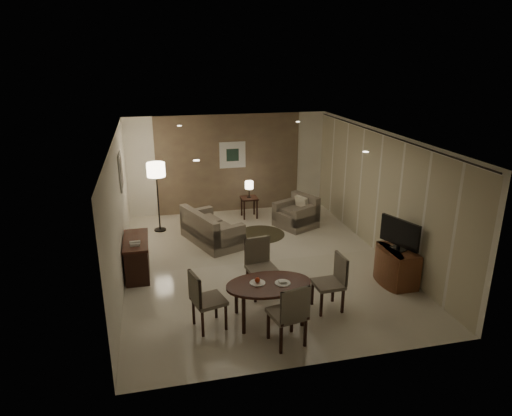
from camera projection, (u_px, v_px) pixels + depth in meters
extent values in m
cube|color=beige|center=(258.00, 262.00, 9.76)|extent=(5.50, 7.00, 0.00)
cube|color=white|center=(258.00, 136.00, 8.89)|extent=(5.50, 7.00, 0.00)
cube|color=#79664B|center=(229.00, 164.00, 12.56)|extent=(5.50, 0.00, 2.70)
cube|color=white|center=(119.00, 212.00, 8.74)|extent=(0.00, 7.00, 2.70)
cube|color=white|center=(381.00, 193.00, 9.92)|extent=(0.00, 7.00, 2.70)
cube|color=#79664B|center=(229.00, 164.00, 12.54)|extent=(3.96, 0.03, 2.70)
cylinder|color=black|center=(383.00, 134.00, 9.49)|extent=(0.03, 6.80, 0.03)
cube|color=silver|center=(233.00, 155.00, 12.46)|extent=(0.72, 0.03, 0.72)
cube|color=#1B3225|center=(233.00, 155.00, 12.45)|extent=(0.34, 0.01, 0.34)
cube|color=silver|center=(121.00, 171.00, 9.69)|extent=(0.03, 0.60, 0.80)
cube|color=gray|center=(122.00, 171.00, 9.69)|extent=(0.01, 0.46, 0.64)
cylinder|color=white|center=(196.00, 160.00, 6.94)|extent=(0.10, 0.10, 0.01)
cylinder|color=white|center=(366.00, 152.00, 7.54)|extent=(0.10, 0.10, 0.01)
cylinder|color=white|center=(179.00, 126.00, 10.26)|extent=(0.10, 0.10, 0.01)
cylinder|color=white|center=(298.00, 122.00, 10.86)|extent=(0.10, 0.10, 0.01)
cylinder|color=white|center=(257.00, 283.00, 7.45)|extent=(0.26, 0.26, 0.02)
cylinder|color=white|center=(283.00, 283.00, 7.44)|extent=(0.26, 0.26, 0.02)
sphere|color=red|center=(257.00, 280.00, 7.43)|extent=(0.09, 0.09, 0.09)
cube|color=white|center=(283.00, 282.00, 7.44)|extent=(0.12, 0.08, 0.03)
cylinder|color=#3A3120|center=(261.00, 234.00, 11.23)|extent=(1.19, 1.19, 0.01)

